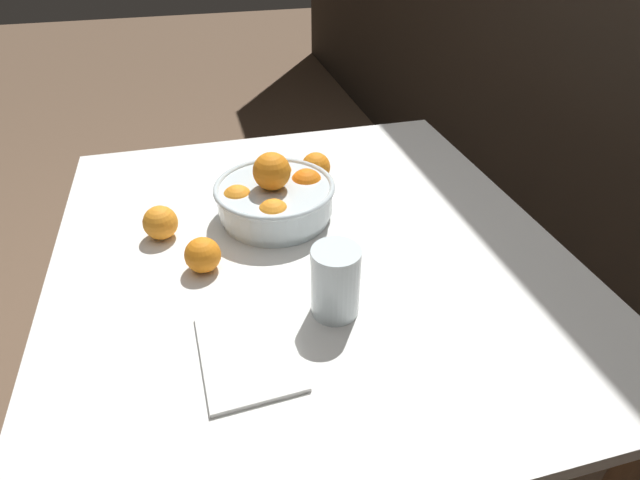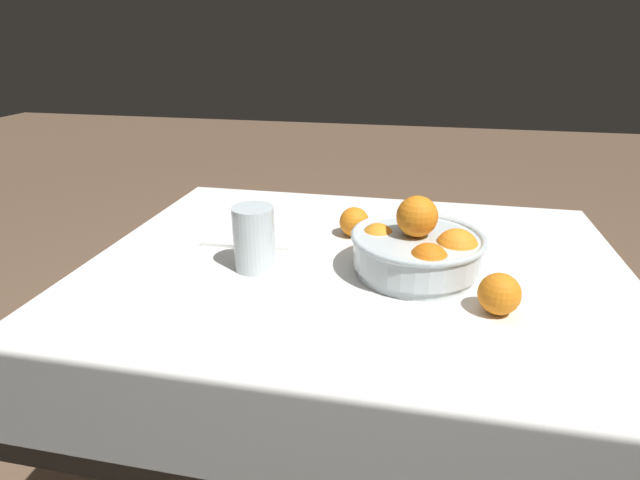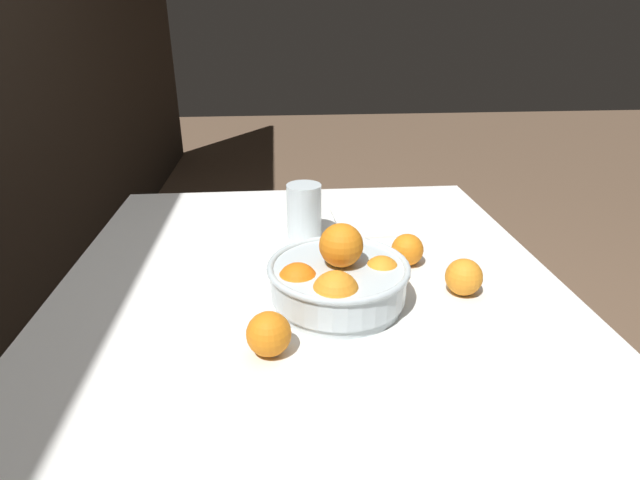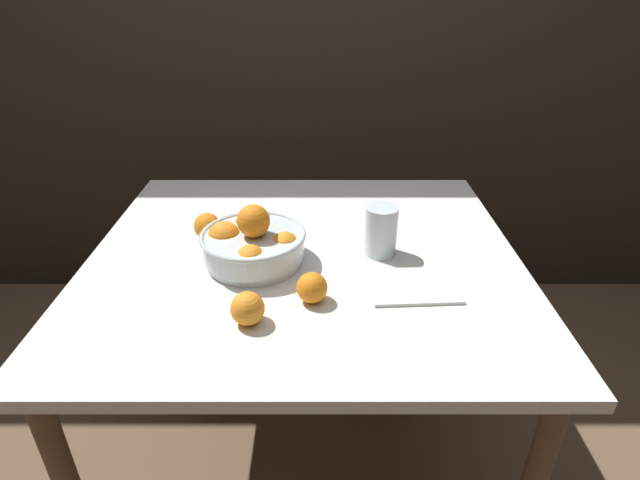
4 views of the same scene
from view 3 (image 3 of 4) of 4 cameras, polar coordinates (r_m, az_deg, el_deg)
The scene contains 7 objects.
dining_table at distance 1.08m, azimuth -1.13°, elevation -7.64°, with size 1.10×1.01×0.75m.
fruit_bowl at distance 0.91m, azimuth 2.11°, elevation -4.47°, with size 0.26×0.26×0.16m.
juice_glass at distance 1.20m, azimuth -1.76°, elevation 3.05°, with size 0.08×0.08×0.13m.
orange_loose_near_bowl at distance 1.08m, azimuth 9.95°, elevation -1.10°, with size 0.07×0.07×0.07m, color orange.
orange_loose_front at distance 0.80m, azimuth -5.87°, elevation -10.63°, with size 0.07×0.07×0.07m, color orange.
orange_loose_aside at distance 0.99m, azimuth 16.11°, elevation -4.08°, with size 0.07×0.07×0.07m, color orange.
napkin at distance 1.29m, azimuth 5.13°, elevation 1.97°, with size 0.20×0.15×0.01m, color white.
Camera 3 is at (-0.92, 0.06, 1.24)m, focal length 28.00 mm.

